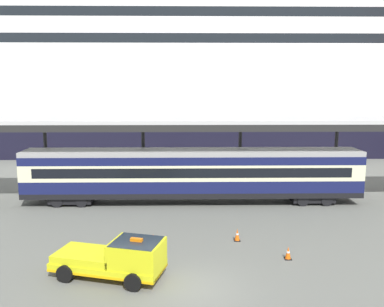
# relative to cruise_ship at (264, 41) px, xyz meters

# --- Properties ---
(ground_plane) EXTENTS (400.00, 400.00, 0.00)m
(ground_plane) POSITION_rel_cruise_ship_xyz_m (-11.20, -43.74, -15.35)
(ground_plane) COLOR #61635D
(cruise_ship) EXTENTS (163.29, 23.08, 45.42)m
(cruise_ship) POSITION_rel_cruise_ship_xyz_m (0.00, 0.00, 0.00)
(cruise_ship) COLOR black
(cruise_ship) RESTS_ON ground
(platform_canopy) EXTENTS (47.92, 5.27, 6.45)m
(platform_canopy) POSITION_rel_cruise_ship_xyz_m (-11.05, -29.78, -9.19)
(platform_canopy) COLOR #BEBEBE
(platform_canopy) RESTS_ON ground
(train_carriage) EXTENTS (25.40, 2.81, 4.11)m
(train_carriage) POSITION_rel_cruise_ship_xyz_m (-11.05, -30.21, -13.04)
(train_carriage) COLOR black
(train_carriage) RESTS_ON ground
(service_truck) EXTENTS (5.55, 3.33, 2.02)m
(service_truck) POSITION_rel_cruise_ship_xyz_m (-14.74, -42.61, -14.36)
(service_truck) COLOR yellow
(service_truck) RESTS_ON ground
(traffic_cone_near) EXTENTS (0.36, 0.36, 0.68)m
(traffic_cone_near) POSITION_rel_cruise_ship_xyz_m (-6.30, -40.71, -15.02)
(traffic_cone_near) COLOR black
(traffic_cone_near) RESTS_ON ground
(traffic_cone_mid) EXTENTS (0.36, 0.36, 0.72)m
(traffic_cone_mid) POSITION_rel_cruise_ship_xyz_m (-8.61, -38.14, -15.00)
(traffic_cone_mid) COLOR black
(traffic_cone_mid) RESTS_ON ground
(traffic_cone_far) EXTENTS (0.36, 0.36, 0.69)m
(traffic_cone_far) POSITION_rel_cruise_ship_xyz_m (-13.41, -38.77, -15.01)
(traffic_cone_far) COLOR black
(traffic_cone_far) RESTS_ON ground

